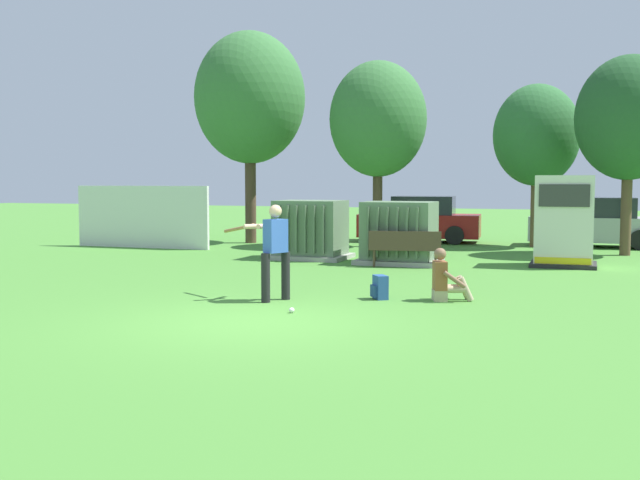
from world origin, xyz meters
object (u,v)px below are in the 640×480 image
at_px(transformer_mid_west, 399,233).
at_px(generator_enclosure, 564,222).
at_px(transformer_west, 310,230).
at_px(sports_ball, 292,310).
at_px(park_bench, 405,246).
at_px(parked_car_left_of_center, 598,224).
at_px(parked_car_leftmost, 421,221).
at_px(seated_spectator, 445,280).
at_px(backpack, 380,288).
at_px(batter, 274,247).

relative_size(transformer_mid_west, generator_enclosure, 0.91).
relative_size(transformer_west, sports_ball, 23.33).
distance_m(park_bench, sports_ball, 7.03).
relative_size(park_bench, parked_car_left_of_center, 0.44).
bearing_deg(parked_car_leftmost, transformer_mid_west, -82.39).
xyz_separation_m(transformer_west, seated_spectator, (4.87, -6.09, -0.41)).
bearing_deg(sports_ball, seated_spectator, 44.61).
bearing_deg(generator_enclosure, backpack, -114.14).
distance_m(transformer_west, batter, 7.39).
relative_size(sports_ball, parked_car_left_of_center, 0.02).
xyz_separation_m(transformer_mid_west, batter, (-0.69, -6.75, 0.19)).
distance_m(transformer_west, parked_car_leftmost, 6.87).
relative_size(transformer_west, backpack, 4.77).
relative_size(seated_spectator, parked_car_left_of_center, 0.23).
bearing_deg(park_bench, transformer_west, 157.97).
xyz_separation_m(transformer_west, parked_car_leftmost, (1.68, 6.66, -0.04)).
bearing_deg(backpack, seated_spectator, 11.27).
relative_size(transformer_mid_west, sports_ball, 23.33).
bearing_deg(backpack, parked_car_left_of_center, 73.49).
relative_size(park_bench, backpack, 4.19).
height_order(transformer_west, sports_ball, transformer_west).
relative_size(generator_enclosure, batter, 1.32).
xyz_separation_m(transformer_west, park_bench, (2.96, -1.20, -0.25)).
bearing_deg(transformer_mid_west, seated_spectator, -68.53).
distance_m(park_bench, parked_car_leftmost, 7.97).
height_order(parked_car_leftmost, parked_car_left_of_center, same).
xyz_separation_m(park_bench, parked_car_left_of_center, (4.59, 7.88, 0.22)).
xyz_separation_m(transformer_mid_west, generator_enclosure, (4.08, 0.75, 0.35)).
bearing_deg(park_bench, backpack, -81.79).
bearing_deg(parked_car_left_of_center, transformer_west, -138.52).
relative_size(transformer_west, seated_spectator, 2.18).
bearing_deg(backpack, park_bench, 98.21).
bearing_deg(batter, park_bench, 80.14).
height_order(generator_enclosure, sports_ball, generator_enclosure).
bearing_deg(transformer_west, generator_enclosure, 3.17).
height_order(transformer_mid_west, batter, batter).
bearing_deg(transformer_west, park_bench, -22.03).
bearing_deg(batter, backpack, 24.48).
bearing_deg(transformer_west, sports_ball, -71.69).
bearing_deg(transformer_mid_west, parked_car_left_of_center, 55.03).
xyz_separation_m(backpack, parked_car_leftmost, (-2.02, 12.98, 0.54)).
height_order(transformer_mid_west, seated_spectator, transformer_mid_west).
xyz_separation_m(sports_ball, parked_car_left_of_center, (4.84, 14.89, 0.71)).
xyz_separation_m(batter, parked_car_left_of_center, (5.62, 13.81, -0.22)).
height_order(batter, backpack, batter).
bearing_deg(generator_enclosure, seated_spectator, -105.87).
xyz_separation_m(generator_enclosure, backpack, (-3.00, -6.69, -0.92)).
bearing_deg(sports_ball, batter, 125.87).
xyz_separation_m(sports_ball, parked_car_leftmost, (-1.04, 14.87, 0.71)).
xyz_separation_m(transformer_mid_west, seated_spectator, (2.25, -5.71, -0.41)).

